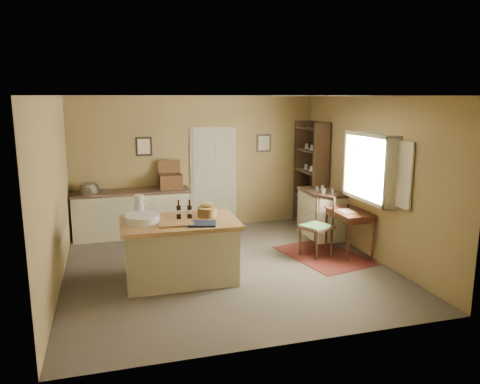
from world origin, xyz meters
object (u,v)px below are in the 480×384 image
object	(u,v)px
right_cabinet	(321,213)
writing_desk	(349,216)
sideboard	(132,212)
shelving_unit	(313,175)
work_island	(180,249)
desk_chair	(316,227)

from	to	relation	value
right_cabinet	writing_desk	bearing A→B (deg)	-89.99
sideboard	writing_desk	distance (m)	4.13
shelving_unit	right_cabinet	bearing A→B (deg)	-101.74
shelving_unit	work_island	bearing A→B (deg)	-144.72
desk_chair	shelving_unit	bearing A→B (deg)	43.76
work_island	writing_desk	distance (m)	3.03
work_island	desk_chair	xyz separation A→B (m)	(2.41, 0.44, 0.02)
writing_desk	right_cabinet	world-z (taller)	right_cabinet
writing_desk	desk_chair	xyz separation A→B (m)	(-0.59, 0.06, -0.17)
writing_desk	shelving_unit	size ratio (longest dim) A/B	0.40
sideboard	right_cabinet	size ratio (longest dim) A/B	2.10
work_island	right_cabinet	xyz separation A→B (m)	(3.00, 1.48, -0.02)
work_island	right_cabinet	bearing A→B (deg)	27.17
right_cabinet	shelving_unit	bearing A→B (deg)	78.26
sideboard	writing_desk	xyz separation A→B (m)	(3.54, -2.13, 0.19)
writing_desk	desk_chair	world-z (taller)	desk_chair
right_cabinet	sideboard	bearing A→B (deg)	163.81
writing_desk	sideboard	bearing A→B (deg)	149.00
sideboard	right_cabinet	bearing A→B (deg)	-16.19
writing_desk	right_cabinet	size ratio (longest dim) A/B	0.82
writing_desk	desk_chair	size ratio (longest dim) A/B	0.87
sideboard	right_cabinet	distance (m)	3.69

